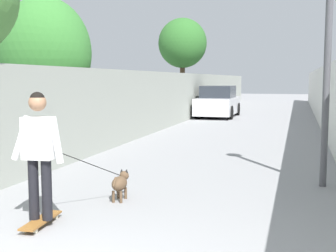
% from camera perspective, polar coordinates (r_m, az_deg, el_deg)
% --- Properties ---
extents(ground_plane, '(80.00, 80.00, 0.00)m').
position_cam_1_polar(ground_plane, '(16.99, 9.82, -0.26)').
color(ground_plane, gray).
extents(wall_left, '(48.00, 0.30, 2.13)m').
position_cam_1_polar(wall_left, '(15.59, -1.91, 3.19)').
color(wall_left, '#999E93').
rests_on(wall_left, ground).
extents(fence_right, '(48.00, 0.30, 2.35)m').
position_cam_1_polar(fence_right, '(14.82, 20.46, 3.07)').
color(fence_right, silver).
rests_on(fence_right, ground).
extents(tree_left_near, '(2.44, 2.44, 4.02)m').
position_cam_1_polar(tree_left_near, '(12.14, -15.75, 9.15)').
color(tree_left_near, '#473523').
rests_on(tree_left_near, ground).
extents(tree_left_mid, '(2.46, 2.46, 4.94)m').
position_cam_1_polar(tree_left_mid, '(22.57, 1.91, 10.69)').
color(tree_left_mid, '#473523').
rests_on(tree_left_mid, ground).
extents(lamp_post, '(0.36, 0.36, 4.09)m').
position_cam_1_polar(lamp_post, '(8.03, 20.24, 12.57)').
color(lamp_post, '#4C4C51').
rests_on(lamp_post, ground).
extents(skateboard, '(0.81, 0.27, 0.08)m').
position_cam_1_polar(skateboard, '(5.94, -16.21, -11.75)').
color(skateboard, brown).
rests_on(skateboard, ground).
extents(person_skateboarder, '(0.25, 0.71, 1.63)m').
position_cam_1_polar(person_skateboarder, '(5.72, -16.49, -2.49)').
color(person_skateboarder, black).
rests_on(person_skateboarder, skateboard).
extents(dog, '(1.69, 0.64, 1.06)m').
position_cam_1_polar(dog, '(6.85, -6.30, -7.36)').
color(dog, brown).
rests_on(dog, ground).
extents(car_near, '(3.94, 1.80, 1.54)m').
position_cam_1_polar(car_near, '(21.81, 6.54, 3.07)').
color(car_near, silver).
rests_on(car_near, ground).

